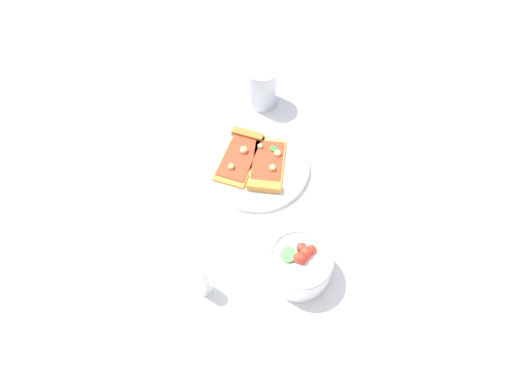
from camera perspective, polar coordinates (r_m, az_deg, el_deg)
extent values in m
plane|color=silver|center=(1.05, -1.20, 1.59)|extent=(2.40, 2.40, 0.00)
cylinder|color=white|center=(1.06, 0.07, 3.25)|extent=(0.24, 0.24, 0.01)
cube|color=gold|center=(1.06, -2.32, 4.26)|extent=(0.16, 0.17, 0.01)
cube|color=#A36B2D|center=(1.10, -1.07, 7.13)|extent=(0.07, 0.06, 0.02)
cube|color=red|center=(1.06, -2.33, 4.44)|extent=(0.13, 0.15, 0.00)
sphere|color=#F2D87F|center=(1.06, -1.53, 5.25)|extent=(0.02, 0.02, 0.02)
sphere|color=#EAD172|center=(1.03, -3.11, 3.19)|extent=(0.01, 0.01, 0.01)
cube|color=gold|center=(1.05, 1.41, 3.46)|extent=(0.13, 0.17, 0.01)
cube|color=#B77A33|center=(1.01, 1.01, 0.71)|extent=(0.08, 0.05, 0.02)
cube|color=red|center=(1.05, 1.41, 3.64)|extent=(0.11, 0.14, 0.00)
sphere|color=#F2D87F|center=(1.06, 2.70, 4.86)|extent=(0.02, 0.02, 0.02)
cylinder|color=#2D722D|center=(1.07, 2.15, 5.41)|extent=(0.02, 0.02, 0.00)
sphere|color=#F2D87F|center=(1.03, 2.06, 3.03)|extent=(0.02, 0.02, 0.02)
sphere|color=#F2D87F|center=(1.07, 0.53, 5.73)|extent=(0.01, 0.01, 0.01)
cylinder|color=white|center=(0.91, 5.38, -9.09)|extent=(0.13, 0.13, 0.07)
torus|color=white|center=(0.88, 5.56, -8.16)|extent=(0.13, 0.13, 0.01)
sphere|color=red|center=(0.89, 6.91, -7.13)|extent=(0.02, 0.02, 0.02)
sphere|color=red|center=(0.88, 6.23, -7.47)|extent=(0.03, 0.03, 0.03)
sphere|color=red|center=(0.88, 5.70, -8.21)|extent=(0.02, 0.02, 0.02)
sphere|color=red|center=(0.88, 5.23, -8.18)|extent=(0.02, 0.02, 0.02)
sphere|color=red|center=(0.88, 5.70, -6.93)|extent=(0.02, 0.02, 0.02)
cylinder|color=#388433|center=(0.88, 4.08, -7.78)|extent=(0.04, 0.04, 0.01)
cylinder|color=silver|center=(1.16, 0.72, 13.13)|extent=(0.08, 0.08, 0.11)
cylinder|color=#592D0F|center=(1.17, 0.71, 12.65)|extent=(0.07, 0.07, 0.08)
cube|color=white|center=(1.15, -0.09, 13.65)|extent=(0.02, 0.02, 0.02)
cube|color=white|center=(1.16, 0.09, 14.09)|extent=(0.02, 0.02, 0.02)
cylinder|color=silver|center=(0.90, -6.50, -11.23)|extent=(0.03, 0.03, 0.07)
cone|color=silver|center=(0.86, -6.75, -10.27)|extent=(0.03, 0.03, 0.01)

